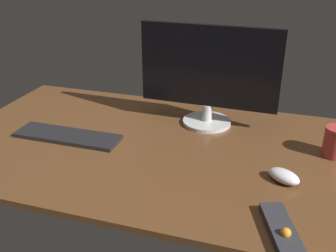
% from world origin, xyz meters
% --- Properties ---
extents(desk, '(1.40, 0.84, 0.02)m').
position_xyz_m(desk, '(0.00, 0.00, 0.01)').
color(desk, brown).
rests_on(desk, ground).
extents(monitor, '(0.51, 0.18, 0.37)m').
position_xyz_m(monitor, '(0.15, 0.22, 0.21)').
color(monitor, silver).
rests_on(monitor, desk).
extents(keyboard, '(0.38, 0.11, 0.01)m').
position_xyz_m(keyboard, '(-0.29, -0.04, 0.03)').
color(keyboard, black).
rests_on(keyboard, desk).
extents(computer_mouse, '(0.11, 0.10, 0.04)m').
position_xyz_m(computer_mouse, '(0.45, -0.10, 0.04)').
color(computer_mouse, silver).
rests_on(computer_mouse, desk).
extents(media_remote, '(0.12, 0.19, 0.04)m').
position_xyz_m(media_remote, '(0.45, -0.33, 0.03)').
color(media_remote, '#2D2D33').
rests_on(media_remote, desk).
extents(coffee_mug, '(0.08, 0.08, 0.10)m').
position_xyz_m(coffee_mug, '(0.59, 0.10, 0.07)').
color(coffee_mug, '#B23833').
rests_on(coffee_mug, desk).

